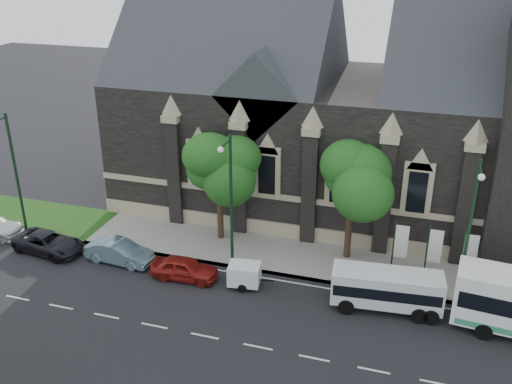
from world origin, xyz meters
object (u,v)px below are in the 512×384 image
at_px(street_lamp_near, 470,227).
at_px(street_lamp_mid, 230,196).
at_px(box_trailer, 244,274).
at_px(tree_walk_left, 223,163).
at_px(banner_flag_right, 467,254).
at_px(banner_flag_left, 398,244).
at_px(sedan, 120,252).
at_px(car_far_red, 184,268).
at_px(shuttle_bus, 387,288).
at_px(banner_flag_center, 432,249).
at_px(tree_walk_right, 356,177).
at_px(car_far_black, 48,243).
at_px(street_lamp_far, 13,168).

bearing_deg(street_lamp_near, street_lamp_mid, 180.00).
bearing_deg(street_lamp_mid, box_trailer, -50.32).
relative_size(tree_walk_left, banner_flag_right, 1.91).
xyz_separation_m(banner_flag_left, sedan, (-17.55, -3.44, -1.63)).
relative_size(tree_walk_left, car_far_red, 1.80).
height_order(banner_flag_left, shuttle_bus, banner_flag_left).
relative_size(street_lamp_near, banner_flag_center, 2.25).
relative_size(tree_walk_right, sedan, 1.70).
bearing_deg(tree_walk_right, box_trailer, -136.33).
height_order(banner_flag_center, box_trailer, banner_flag_center).
relative_size(tree_walk_left, banner_flag_center, 1.91).
bearing_deg(car_far_red, street_lamp_near, -85.34).
height_order(banner_flag_left, car_far_black, banner_flag_left).
relative_size(sedan, car_far_black, 0.91).
distance_m(banner_flag_left, shuttle_bus, 3.70).
bearing_deg(tree_walk_left, car_far_black, -153.43).
relative_size(street_lamp_far, car_far_black, 1.78).
relative_size(tree_walk_left, shuttle_bus, 1.20).
bearing_deg(banner_flag_left, shuttle_bus, -94.14).
distance_m(banner_flag_right, car_far_black, 27.17).
relative_size(street_lamp_mid, banner_flag_center, 2.25).
xyz_separation_m(tree_walk_right, street_lamp_near, (6.79, -3.62, -0.71)).
distance_m(banner_flag_right, box_trailer, 13.40).
height_order(street_lamp_mid, shuttle_bus, street_lamp_mid).
bearing_deg(sedan, banner_flag_right, -77.20).
distance_m(banner_flag_center, car_far_red, 15.27).
bearing_deg(box_trailer, car_far_red, 176.93).
height_order(tree_walk_right, banner_flag_center, tree_walk_right).
relative_size(shuttle_bus, box_trailer, 2.23).
distance_m(tree_walk_right, street_lamp_mid, 8.10).
distance_m(tree_walk_right, box_trailer, 9.32).
relative_size(street_lamp_mid, banner_flag_left, 2.25).
xyz_separation_m(banner_flag_right, car_far_black, (-26.87, -3.69, -1.68)).
xyz_separation_m(street_lamp_mid, street_lamp_far, (-16.00, 0.00, 0.00)).
distance_m(tree_walk_right, banner_flag_center, 6.36).
distance_m(sedan, car_far_red, 4.94).
bearing_deg(car_far_red, tree_walk_left, -8.26).
distance_m(banner_flag_left, banner_flag_center, 2.00).
bearing_deg(shuttle_bus, tree_walk_left, 150.72).
relative_size(tree_walk_left, box_trailer, 2.68).
bearing_deg(box_trailer, car_far_black, 172.40).
xyz_separation_m(banner_flag_left, car_far_black, (-22.87, -3.69, -1.68)).
height_order(street_lamp_mid, banner_flag_left, street_lamp_mid).
relative_size(box_trailer, car_far_red, 0.67).
distance_m(banner_flag_center, box_trailer, 11.51).
xyz_separation_m(street_lamp_near, shuttle_bus, (-3.97, -1.65, -3.71)).
xyz_separation_m(banner_flag_right, car_far_red, (-16.64, -4.02, -1.66)).
height_order(street_lamp_far, car_far_black, street_lamp_far).
bearing_deg(banner_flag_center, car_far_black, -171.56).
bearing_deg(street_lamp_far, shuttle_bus, -3.62).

